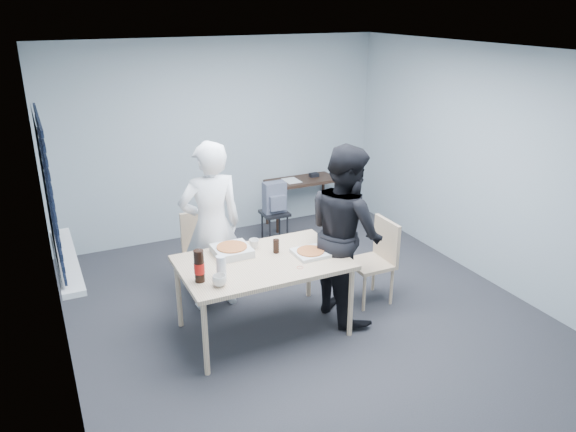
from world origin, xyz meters
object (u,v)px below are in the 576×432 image
chair_right (377,255)px  backpack (275,198)px  side_table (301,185)px  stool (275,220)px  person_white (211,227)px  mug_b (254,244)px  soda_bottle (199,267)px  mug_a (220,281)px  person_black (346,232)px  chair_far (203,247)px  dining_table (263,266)px

chair_right → backpack: bearing=102.5°
side_table → stool: bearing=-140.8°
person_white → mug_b: 0.50m
chair_right → mug_b: bearing=170.1°
person_white → mug_b: person_white is taller
chair_right → soda_bottle: 2.03m
side_table → backpack: (-0.65, -0.55, 0.07)m
mug_a → side_table: bearing=51.7°
mug_a → soda_bottle: (-0.13, 0.15, 0.09)m
mug_a → soda_bottle: bearing=130.7°
soda_bottle → person_black: bearing=4.8°
chair_right → person_white: 1.76m
person_black → side_table: bearing=-16.7°
person_black → backpack: (0.07, 1.85, -0.23)m
person_white → chair_far: bearing=-91.8°
backpack → soda_bottle: 2.55m
dining_table → mug_b: size_ratio=15.42×
mug_a → backpack: bearing=55.5°
side_table → stool: side_table is taller
chair_far → stool: chair_far is taller
backpack → chair_far: bearing=-159.9°
chair_far → mug_b: 0.87m
chair_far → mug_a: size_ratio=7.24×
mug_b → soda_bottle: size_ratio=0.34×
person_white → soda_bottle: bearing=65.6°
side_table → backpack: backpack is taller
side_table → soda_bottle: soda_bottle is taller
dining_table → stool: dining_table is taller
person_white → mug_a: (-0.25, -0.98, -0.09)m
backpack → soda_bottle: (-1.59, -1.98, 0.24)m
dining_table → mug_b: mug_b is taller
stool → mug_b: (-0.91, -1.55, 0.45)m
person_white → side_table: size_ratio=1.79×
mug_b → mug_a: bearing=-133.3°
stool → mug_b: bearing=-120.3°
stool → chair_right: bearing=-77.6°
person_white → side_table: person_white is taller
chair_far → side_table: (1.85, 1.32, 0.07)m
backpack → side_table: bearing=27.2°
mug_a → soda_bottle: 0.22m
side_table → mug_a: mug_a is taller
chair_right → mug_a: 1.91m
dining_table → person_black: bearing=-1.3°
soda_bottle → person_white: bearing=65.6°
chair_right → stool: chair_right is taller
chair_right → person_black: (-0.46, -0.09, 0.37)m
side_table → mug_b: 2.61m
chair_right → soda_bottle: size_ratio=3.05×
dining_table → chair_far: (-0.26, 1.06, -0.18)m
person_black → dining_table: bearing=88.7°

